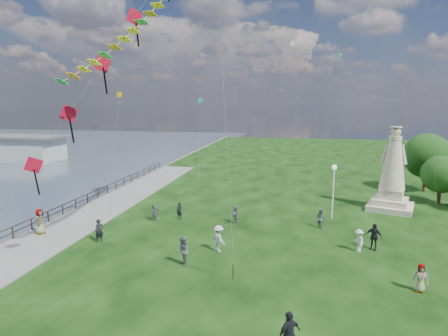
% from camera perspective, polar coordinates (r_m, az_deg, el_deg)
% --- Properties ---
extents(waterfront, '(200.00, 200.00, 1.51)m').
position_cam_1_polar(waterfront, '(33.37, -24.68, -8.34)').
color(waterfront, '#364251').
rests_on(waterfront, ground).
extents(statue, '(4.84, 4.84, 7.76)m').
position_cam_1_polar(statue, '(37.84, 24.27, -1.53)').
color(statue, '#C3AE94').
rests_on(statue, ground).
extents(lamppost, '(0.44, 0.44, 4.74)m').
position_cam_1_polar(lamppost, '(32.88, 16.37, -1.80)').
color(lamppost, silver).
rests_on(lamppost, ground).
extents(tree_row, '(6.65, 12.33, 6.56)m').
position_cam_1_polar(tree_row, '(44.89, 29.87, 0.53)').
color(tree_row, '#382314').
rests_on(tree_row, ground).
extents(person_0, '(0.71, 0.73, 1.68)m').
position_cam_1_polar(person_0, '(28.55, -18.47, -9.06)').
color(person_0, black).
rests_on(person_0, ground).
extents(person_1, '(0.90, 1.06, 1.86)m').
position_cam_1_polar(person_1, '(23.50, -6.34, -12.52)').
color(person_1, '#595960').
rests_on(person_1, ground).
extents(person_2, '(1.27, 1.23, 1.81)m').
position_cam_1_polar(person_2, '(25.48, -0.81, -10.70)').
color(person_2, silver).
rests_on(person_2, ground).
extents(person_3, '(1.19, 1.18, 1.90)m').
position_cam_1_polar(person_3, '(16.23, 9.90, -23.65)').
color(person_3, black).
rests_on(person_3, ground).
extents(person_4, '(0.80, 0.55, 1.55)m').
position_cam_1_polar(person_4, '(23.00, 27.77, -14.60)').
color(person_4, '#595960').
rests_on(person_4, ground).
extents(person_5, '(0.64, 1.37, 1.44)m').
position_cam_1_polar(person_5, '(32.42, -10.51, -6.64)').
color(person_5, '#595960').
rests_on(person_5, ground).
extents(person_6, '(0.62, 0.49, 1.51)m').
position_cam_1_polar(person_6, '(32.43, -6.80, -6.48)').
color(person_6, black).
rests_on(person_6, ground).
extents(person_7, '(0.82, 0.85, 1.51)m').
position_cam_1_polar(person_7, '(31.12, 14.50, -7.44)').
color(person_7, '#595960').
rests_on(person_7, ground).
extents(person_8, '(0.81, 1.11, 1.55)m').
position_cam_1_polar(person_8, '(27.05, 19.85, -10.35)').
color(person_8, silver).
rests_on(person_8, ground).
extents(person_9, '(1.22, 1.01, 1.86)m').
position_cam_1_polar(person_9, '(27.71, 21.86, -9.65)').
color(person_9, black).
rests_on(person_9, ground).
extents(person_10, '(0.74, 1.03, 1.94)m').
position_cam_1_polar(person_10, '(31.66, -26.22, -7.47)').
color(person_10, '#595960').
rests_on(person_10, ground).
extents(person_11, '(0.81, 1.49, 1.52)m').
position_cam_1_polar(person_11, '(31.15, 1.77, -7.09)').
color(person_11, '#595960').
rests_on(person_11, ground).
extents(red_kite_train, '(11.11, 9.35, 21.02)m').
position_cam_1_polar(red_kite_train, '(23.88, -16.20, 17.17)').
color(red_kite_train, black).
rests_on(red_kite_train, ground).
extents(small_kites, '(29.47, 17.53, 26.27)m').
position_cam_1_polar(small_kites, '(40.20, 10.62, 16.09)').
color(small_kites, teal).
rests_on(small_kites, ground).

